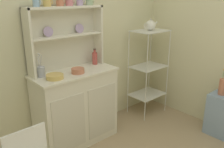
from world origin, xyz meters
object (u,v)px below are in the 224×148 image
hutch_cabinet (76,106)px  utensil_jar (41,71)px  jam_bottle (95,58)px  bakers_rack (149,64)px  cup_sky_0 (36,3)px  porcelain_teapot (150,25)px  hutch_shelf_unit (65,33)px  bowl_mixing_large (55,77)px  flower_vase (223,86)px

hutch_cabinet → utensil_jar: bearing=167.7°
hutch_cabinet → jam_bottle: size_ratio=5.00×
bakers_rack → cup_sky_0: 1.79m
utensil_jar → porcelain_teapot: porcelain_teapot is taller
hutch_shelf_unit → bowl_mixing_large: size_ratio=5.07×
bowl_mixing_large → bakers_rack: bearing=0.7°
hutch_shelf_unit → utensil_jar: size_ratio=3.56×
jam_bottle → porcelain_teapot: bearing=-9.3°
bakers_rack → bowl_mixing_large: (-1.51, -0.02, 0.15)m
cup_sky_0 → jam_bottle: bearing=-3.0°
flower_vase → utensil_jar: bearing=148.3°
bowl_mixing_large → utensil_jar: 0.17m
utensil_jar → flower_vase: size_ratio=0.76×
hutch_cabinet → porcelain_teapot: 1.50m
porcelain_teapot → flower_vase: 1.22m
bakers_rack → jam_bottle: size_ratio=6.41×
hutch_shelf_unit → jam_bottle: bearing=-12.1°
bakers_rack → utensil_jar: bakers_rack is taller
hutch_shelf_unit → porcelain_teapot: bearing=-10.1°
hutch_cabinet → jam_bottle: (0.36, 0.09, 0.52)m
cup_sky_0 → jam_bottle: (0.68, -0.04, -0.67)m
cup_sky_0 → bowl_mixing_large: (0.04, -0.20, -0.73)m
cup_sky_0 → jam_bottle: 0.95m
hutch_cabinet → cup_sky_0: cup_sky_0 is taller
hutch_shelf_unit → cup_sky_0: 0.47m
hutch_cabinet → jam_bottle: bearing=13.5°
bakers_rack → utensil_jar: (-1.59, 0.13, 0.19)m
hutch_cabinet → flower_vase: size_ratio=2.92×
bowl_mixing_large → utensil_jar: size_ratio=0.70×
hutch_cabinet → cup_sky_0: bearing=159.1°
hutch_cabinet → flower_vase: (1.47, -1.05, 0.19)m
hutch_shelf_unit → cup_sky_0: size_ratio=11.54×
cup_sky_0 → bowl_mixing_large: size_ratio=0.44×
bakers_rack → bowl_mixing_large: bearing=-179.3°
jam_bottle → utensil_jar: (-0.72, -0.01, -0.02)m
hutch_cabinet → bowl_mixing_large: bowl_mixing_large is taller
cup_sky_0 → porcelain_teapot: 1.59m
bakers_rack → bowl_mixing_large: 1.52m
jam_bottle → flower_vase: bearing=-45.7°
bowl_mixing_large → jam_bottle: 0.67m
hutch_shelf_unit → utensil_jar: hutch_shelf_unit is taller
hutch_shelf_unit → cup_sky_0: cup_sky_0 is taller
flower_vase → jam_bottle: bearing=134.3°
utensil_jar → flower_vase: bearing=-31.7°
bowl_mixing_large → cup_sky_0: bearing=100.7°
utensil_jar → porcelain_teapot: (1.59, -0.13, 0.36)m
bakers_rack → jam_bottle: bakers_rack is taller
jam_bottle → utensil_jar: bearing=-179.4°
hutch_shelf_unit → porcelain_teapot: size_ratio=3.93×
bakers_rack → jam_bottle: (-0.87, 0.14, 0.21)m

